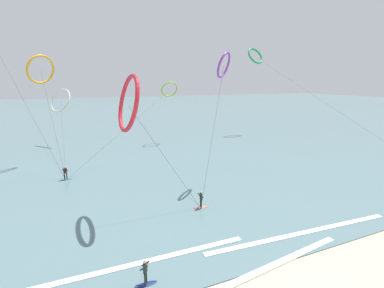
% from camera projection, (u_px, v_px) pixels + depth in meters
% --- Properties ---
extents(sea_water, '(400.00, 200.00, 0.08)m').
position_uv_depth(sea_water, '(106.00, 112.00, 108.32)').
color(sea_water, slate).
rests_on(sea_water, ground).
extents(surfer_teal, '(1.40, 0.64, 1.70)m').
position_uv_depth(surfer_teal, '(65.00, 174.00, 34.50)').
color(surfer_teal, teal).
rests_on(surfer_teal, ground).
extents(surfer_coral, '(1.40, 0.63, 1.70)m').
position_uv_depth(surfer_coral, '(201.00, 200.00, 26.88)').
color(surfer_coral, '#EA7260').
rests_on(surfer_coral, ground).
extents(surfer_navy, '(1.40, 0.70, 1.70)m').
position_uv_depth(surfer_navy, '(145.00, 274.00, 16.68)').
color(surfer_navy, navy).
rests_on(surfer_navy, ground).
extents(kite_emerald, '(4.68, 43.61, 19.60)m').
position_uv_depth(kite_emerald, '(255.00, 56.00, 63.93)').
color(kite_emerald, '#199351').
rests_on(kite_emerald, ground).
extents(kite_lime, '(21.15, 17.56, 11.98)m').
position_uv_depth(kite_lime, '(169.00, 90.00, 54.53)').
color(kite_lime, '#8CC62D').
rests_on(kite_lime, ground).
extents(kite_amber, '(4.31, 11.54, 15.75)m').
position_uv_depth(kite_amber, '(41.00, 70.00, 39.43)').
color(kite_amber, orange).
rests_on(kite_amber, ground).
extents(kite_crimson, '(7.05, 5.31, 12.80)m').
position_uv_depth(kite_crimson, '(128.00, 103.00, 24.40)').
color(kite_crimson, red).
rests_on(kite_crimson, ground).
extents(kite_ivory, '(5.06, 25.15, 10.70)m').
position_uv_depth(kite_ivory, '(60.00, 101.00, 52.73)').
color(kite_ivory, silver).
rests_on(kite_ivory, ground).
extents(kite_violet, '(7.43, 7.98, 15.41)m').
position_uv_depth(kite_violet, '(224.00, 65.00, 32.02)').
color(kite_violet, purple).
rests_on(kite_violet, ground).
extents(wave_crest_near, '(10.75, 1.82, 0.12)m').
position_uv_depth(wave_crest_near, '(283.00, 261.00, 19.06)').
color(wave_crest_near, white).
rests_on(wave_crest_near, ground).
extents(wave_crest_mid, '(17.38, 1.58, 0.12)m').
position_uv_depth(wave_crest_mid, '(303.00, 233.00, 22.53)').
color(wave_crest_mid, white).
rests_on(wave_crest_mid, ground).
extents(wave_crest_far, '(15.35, 0.73, 0.12)m').
position_uv_depth(wave_crest_far, '(143.00, 263.00, 18.89)').
color(wave_crest_far, white).
rests_on(wave_crest_far, ground).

